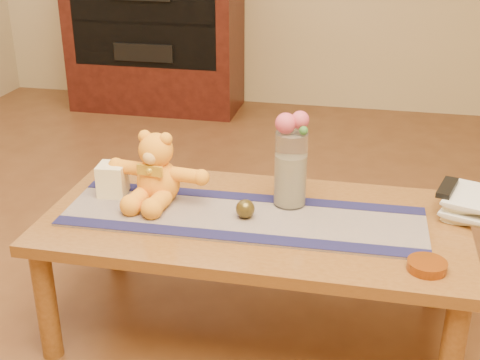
% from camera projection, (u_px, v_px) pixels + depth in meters
% --- Properties ---
extents(floor, '(5.50, 5.50, 0.00)m').
position_uv_depth(floor, '(253.00, 327.00, 2.31)').
color(floor, '#563018').
rests_on(floor, ground).
extents(coffee_table_top, '(1.40, 0.70, 0.04)m').
position_uv_depth(coffee_table_top, '(255.00, 222.00, 2.13)').
color(coffee_table_top, brown).
rests_on(coffee_table_top, floor).
extents(table_leg_fl, '(0.07, 0.07, 0.41)m').
position_uv_depth(table_leg_fl, '(46.00, 304.00, 2.09)').
color(table_leg_fl, brown).
rests_on(table_leg_fl, floor).
extents(table_leg_fr, '(0.07, 0.07, 0.41)m').
position_uv_depth(table_leg_fr, '(451.00, 358.00, 1.84)').
color(table_leg_fr, brown).
rests_on(table_leg_fr, floor).
extents(table_leg_bl, '(0.07, 0.07, 0.41)m').
position_uv_depth(table_leg_bl, '(114.00, 223.00, 2.61)').
color(table_leg_bl, brown).
rests_on(table_leg_bl, floor).
extents(table_leg_br, '(0.07, 0.07, 0.41)m').
position_uv_depth(table_leg_br, '(437.00, 257.00, 2.36)').
color(table_leg_br, brown).
rests_on(table_leg_br, floor).
extents(persian_runner, '(1.21, 0.37, 0.01)m').
position_uv_depth(persian_runner, '(243.00, 217.00, 2.12)').
color(persian_runner, '#1A1C49').
rests_on(persian_runner, coffee_table_top).
extents(runner_border_near, '(1.20, 0.08, 0.00)m').
position_uv_depth(runner_border_near, '(234.00, 236.00, 1.98)').
color(runner_border_near, '#161642').
rests_on(runner_border_near, persian_runner).
extents(runner_border_far, '(1.20, 0.08, 0.00)m').
position_uv_depth(runner_border_far, '(250.00, 197.00, 2.24)').
color(runner_border_far, '#161642').
rests_on(runner_border_far, persian_runner).
extents(teddy_bear, '(0.38, 0.33, 0.24)m').
position_uv_depth(teddy_bear, '(158.00, 168.00, 2.19)').
color(teddy_bear, orange).
rests_on(teddy_bear, persian_runner).
extents(pillar_candle, '(0.10, 0.10, 0.11)m').
position_uv_depth(pillar_candle, '(113.00, 179.00, 2.25)').
color(pillar_candle, '#FBEBB9').
rests_on(pillar_candle, persian_runner).
extents(candle_wick, '(0.00, 0.00, 0.01)m').
position_uv_depth(candle_wick, '(111.00, 163.00, 2.22)').
color(candle_wick, black).
rests_on(candle_wick, pillar_candle).
extents(glass_vase, '(0.11, 0.11, 0.26)m').
position_uv_depth(glass_vase, '(291.00, 169.00, 2.15)').
color(glass_vase, silver).
rests_on(glass_vase, persian_runner).
extents(potpourri_fill, '(0.09, 0.09, 0.18)m').
position_uv_depth(potpourri_fill, '(290.00, 180.00, 2.16)').
color(potpourri_fill, beige).
rests_on(potpourri_fill, glass_vase).
extents(rose_left, '(0.07, 0.07, 0.07)m').
position_uv_depth(rose_left, '(286.00, 123.00, 2.07)').
color(rose_left, '#BF435A').
rests_on(rose_left, glass_vase).
extents(rose_right, '(0.06, 0.06, 0.06)m').
position_uv_depth(rose_right, '(300.00, 120.00, 2.07)').
color(rose_right, '#BF435A').
rests_on(rose_right, glass_vase).
extents(blue_flower_back, '(0.04, 0.04, 0.04)m').
position_uv_depth(blue_flower_back, '(297.00, 122.00, 2.11)').
color(blue_flower_back, '#445694').
rests_on(blue_flower_back, glass_vase).
extents(blue_flower_side, '(0.04, 0.04, 0.04)m').
position_uv_depth(blue_flower_side, '(284.00, 125.00, 2.11)').
color(blue_flower_side, '#445694').
rests_on(blue_flower_side, glass_vase).
extents(leaf_sprig, '(0.03, 0.03, 0.03)m').
position_uv_depth(leaf_sprig, '(303.00, 130.00, 2.06)').
color(leaf_sprig, '#33662D').
rests_on(leaf_sprig, glass_vase).
extents(bronze_ball, '(0.08, 0.08, 0.06)m').
position_uv_depth(bronze_ball, '(245.00, 209.00, 2.09)').
color(bronze_ball, '#4A3E18').
rests_on(bronze_ball, persian_runner).
extents(book_bottom, '(0.21, 0.25, 0.02)m').
position_uv_depth(book_bottom, '(445.00, 206.00, 2.17)').
color(book_bottom, beige).
rests_on(book_bottom, coffee_table_top).
extents(book_lower, '(0.23, 0.27, 0.02)m').
position_uv_depth(book_lower, '(447.00, 202.00, 2.16)').
color(book_lower, beige).
rests_on(book_lower, book_bottom).
extents(book_upper, '(0.20, 0.25, 0.02)m').
position_uv_depth(book_upper, '(445.00, 196.00, 2.16)').
color(book_upper, beige).
rests_on(book_upper, book_lower).
extents(book_top, '(0.23, 0.27, 0.02)m').
position_uv_depth(book_top, '(448.00, 192.00, 2.15)').
color(book_top, beige).
rests_on(book_top, book_upper).
extents(tv_remote, '(0.09, 0.17, 0.02)m').
position_uv_depth(tv_remote, '(447.00, 188.00, 2.14)').
color(tv_remote, black).
rests_on(tv_remote, book_top).
extents(amber_dish, '(0.14, 0.14, 0.03)m').
position_uv_depth(amber_dish, '(427.00, 266.00, 1.82)').
color(amber_dish, '#BF5914').
rests_on(amber_dish, coffee_table_top).
extents(media_cabinet, '(1.20, 0.50, 1.10)m').
position_uv_depth(media_cabinet, '(155.00, 33.00, 4.53)').
color(media_cabinet, black).
rests_on(media_cabinet, floor).
extents(cabinet_cavity, '(1.02, 0.03, 0.61)m').
position_uv_depth(cabinet_cavity, '(143.00, 23.00, 4.28)').
color(cabinet_cavity, black).
rests_on(cabinet_cavity, media_cabinet).
extents(cabinet_shelf, '(1.02, 0.20, 0.02)m').
position_uv_depth(cabinet_shelf, '(147.00, 21.00, 4.35)').
color(cabinet_shelf, black).
rests_on(cabinet_shelf, media_cabinet).
extents(stereo_lower, '(0.42, 0.28, 0.12)m').
position_uv_depth(stereo_lower, '(150.00, 49.00, 4.45)').
color(stereo_lower, black).
rests_on(stereo_lower, media_cabinet).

